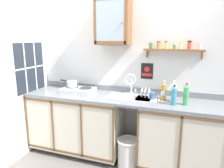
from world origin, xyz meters
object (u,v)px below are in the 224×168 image
Objects in this scene: saucepan at (72,84)px; bottle_opaque_white_0 at (174,92)px; bottle_soda_green_3 at (186,95)px; bottle_juice_amber_2 at (163,91)px; warning_sign at (147,71)px; hot_plate_stove at (78,90)px; mug at (152,96)px; sink at (129,99)px; bottle_detergent_teal_1 at (174,96)px; wall_cabinet at (113,21)px; trash_bin at (128,153)px; dish_rack at (147,97)px.

bottle_opaque_white_0 reaches higher than saucepan.
bottle_juice_amber_2 is at bearing 155.68° from bottle_soda_green_3.
hot_plate_stove is at bearing -165.31° from warning_sign.
mug is (1.21, -0.03, -0.07)m from saucepan.
sink is 1.29× the size of hot_plate_stove.
bottle_detergent_teal_1 is (0.59, -0.14, 0.14)m from sink.
bottle_opaque_white_0 is at bearing -8.38° from wall_cabinet.
saucepan reaches higher than mug.
bottle_juice_amber_2 reaches higher than hot_plate_stove.
bottle_soda_green_3 reaches higher than bottle_opaque_white_0.
mug is at bearing -179.24° from bottle_opaque_white_0.
mug is at bearing -12.33° from wall_cabinet.
trash_bin is (0.32, -0.32, -1.73)m from wall_cabinet.
sink is 0.47m from bottle_juice_amber_2.
bottle_opaque_white_0 is 0.18m from bottle_soda_green_3.
hot_plate_stove is 1.13× the size of trash_bin.
bottle_detergent_teal_1 is (1.37, -0.15, 0.08)m from hot_plate_stove.
warning_sign is at bearing 54.13° from sink.
warning_sign reaches higher than bottle_detergent_teal_1.
sink is at bearing 166.16° from bottle_detergent_teal_1.
bottle_detergent_teal_1 is at bearing -6.09° from hot_plate_stove.
bottle_opaque_white_0 is 1.04× the size of bottle_juice_amber_2.
bottle_soda_green_3 reaches higher than bottle_detergent_teal_1.
dish_rack is at bearing -77.19° from warning_sign.
bottle_soda_green_3 is (0.14, 0.05, 0.01)m from bottle_detergent_teal_1.
bottle_opaque_white_0 is at bearing 0.02° from hot_plate_stove.
bottle_opaque_white_0 reaches higher than bottle_juice_amber_2.
bottle_soda_green_3 is at bearing -13.30° from mug.
bottle_opaque_white_0 is 1.24m from wall_cabinet.
saucepan is 1.08× the size of dish_rack.
dish_rack is 0.76× the size of trash_bin.
wall_cabinet is (-0.59, 0.13, 0.96)m from mug.
saucepan is at bearing -168.14° from warning_sign.
mug is at bearing 152.53° from bottle_detergent_teal_1.
hot_plate_stove is at bearing -179.98° from bottle_opaque_white_0.
hot_plate_stove is 1.51m from bottle_soda_green_3.
bottle_soda_green_3 reaches higher than saucepan.
hot_plate_stove is 4.14× the size of mug.
wall_cabinet reaches higher than trash_bin.
bottle_juice_amber_2 is (-0.14, 0.17, -0.00)m from bottle_detergent_teal_1.
warning_sign is 1.15m from trash_bin.
saucepan is at bearing 177.29° from dish_rack.
wall_cabinet is (-0.28, 0.13, 1.03)m from sink.
wall_cabinet is at bearing 134.96° from trash_bin.
trash_bin is (-0.14, -0.45, -1.05)m from warning_sign.
bottle_juice_amber_2 is 0.41× the size of wall_cabinet.
trash_bin is (-0.27, -0.19, -0.77)m from mug.
trash_bin is at bearing -159.44° from bottle_opaque_white_0.
bottle_opaque_white_0 is 0.34m from dish_rack.
bottle_detergent_teal_1 is 1.27m from wall_cabinet.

